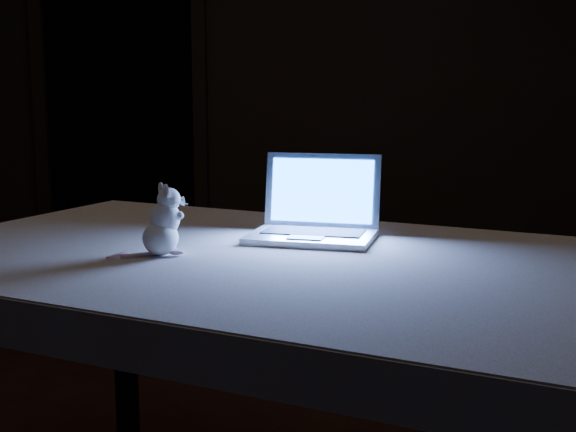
# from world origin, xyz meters

# --- Properties ---
(back_wall) EXTENTS (4.50, 0.04, 2.60)m
(back_wall) POSITION_xyz_m (0.00, 2.50, 1.30)
(back_wall) COLOR black
(back_wall) RESTS_ON ground
(doorway) EXTENTS (1.06, 0.36, 2.13)m
(doorway) POSITION_xyz_m (-1.10, 2.50, 1.06)
(doorway) COLOR black
(doorway) RESTS_ON back_wall
(table) EXTENTS (1.69, 1.41, 0.78)m
(table) POSITION_xyz_m (0.01, -0.46, 0.39)
(table) COLOR black
(table) RESTS_ON floor
(tablecloth) EXTENTS (1.76, 1.41, 0.09)m
(tablecloth) POSITION_xyz_m (-0.03, -0.41, 0.74)
(tablecloth) COLOR beige
(tablecloth) RESTS_ON table
(laptop) EXTENTS (0.34, 0.31, 0.20)m
(laptop) POSITION_xyz_m (0.16, -0.32, 0.88)
(laptop) COLOR silver
(laptop) RESTS_ON tablecloth
(plush_mouse) EXTENTS (0.13, 0.13, 0.16)m
(plush_mouse) POSITION_xyz_m (-0.15, -0.51, 0.86)
(plush_mouse) COLOR white
(plush_mouse) RESTS_ON tablecloth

